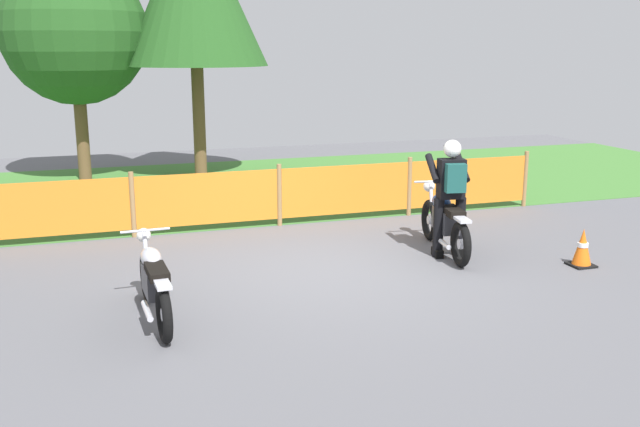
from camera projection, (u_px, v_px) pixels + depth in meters
ground at (329, 270)px, 9.67m from camera, size 24.00×24.00×0.02m
grass_verge at (238, 187)px, 15.30m from camera, size 24.00×7.01×0.01m
barrier_fence at (279, 194)px, 11.93m from camera, size 9.65×0.08×1.05m
tree_leftmost at (74, 32)px, 15.44m from camera, size 3.15×3.15×4.84m
motorcycle_lead at (154, 282)px, 7.82m from camera, size 0.56×1.91×0.90m
motorcycle_trailing at (444, 221)px, 10.39m from camera, size 0.67×2.03×0.97m
rider_trailing at (451, 192)px, 10.07m from camera, size 0.61×0.73×1.69m
traffic_cone at (583, 248)px, 9.78m from camera, size 0.32×0.32×0.53m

